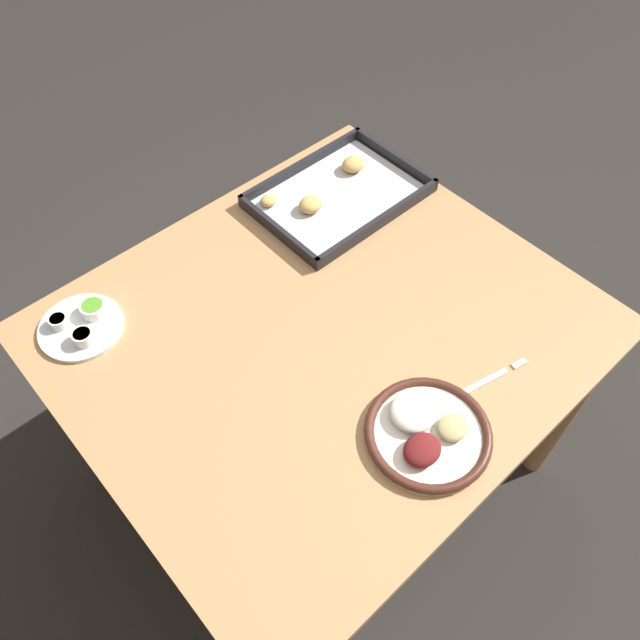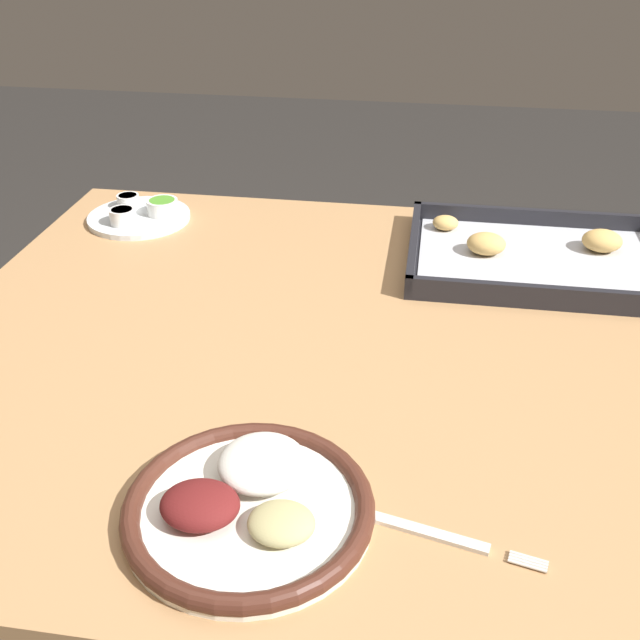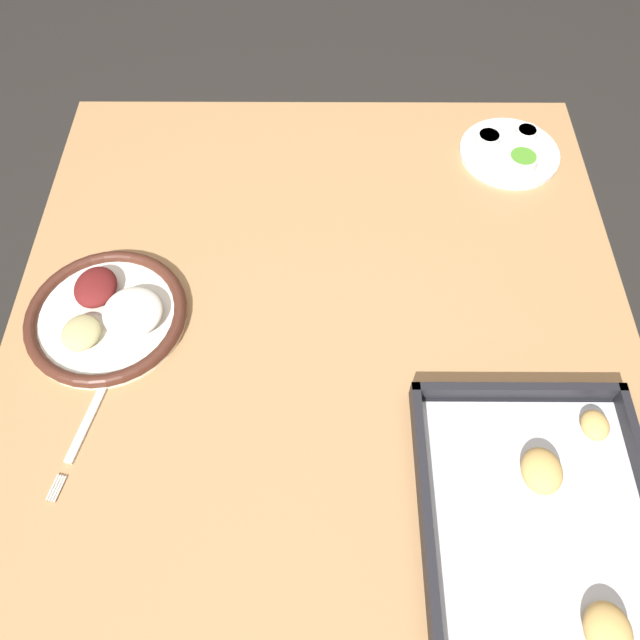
{
  "view_description": "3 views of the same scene",
  "coord_description": "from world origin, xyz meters",
  "px_view_note": "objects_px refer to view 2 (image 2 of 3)",
  "views": [
    {
      "loc": [
        -0.54,
        -0.59,
        1.82
      ],
      "look_at": [
        -0.01,
        0.0,
        0.76
      ],
      "focal_mm": 35.0,
      "sensor_mm": 36.0,
      "label": 1
    },
    {
      "loc": [
        0.12,
        -0.84,
        1.27
      ],
      "look_at": [
        -0.01,
        0.0,
        0.76
      ],
      "focal_mm": 42.0,
      "sensor_mm": 36.0,
      "label": 2
    },
    {
      "loc": [
        0.49,
        0.0,
        1.54
      ],
      "look_at": [
        -0.01,
        0.0,
        0.76
      ],
      "focal_mm": 35.0,
      "sensor_mm": 36.0,
      "label": 3
    }
  ],
  "objects_px": {
    "dinner_plate": "(248,504)",
    "saucer_plate": "(141,214)",
    "baking_tray": "(539,256)",
    "fork": "(423,531)"
  },
  "relations": [
    {
      "from": "dinner_plate",
      "to": "baking_tray",
      "type": "height_order",
      "value": "same"
    },
    {
      "from": "fork",
      "to": "saucer_plate",
      "type": "relative_size",
      "value": 1.14
    },
    {
      "from": "saucer_plate",
      "to": "baking_tray",
      "type": "bearing_deg",
      "value": -5.36
    },
    {
      "from": "baking_tray",
      "to": "fork",
      "type": "bearing_deg",
      "value": -105.01
    },
    {
      "from": "dinner_plate",
      "to": "saucer_plate",
      "type": "xyz_separation_m",
      "value": [
        -0.36,
        0.67,
        -0.0
      ]
    },
    {
      "from": "dinner_plate",
      "to": "fork",
      "type": "relative_size",
      "value": 1.19
    },
    {
      "from": "fork",
      "to": "saucer_plate",
      "type": "distance_m",
      "value": 0.86
    },
    {
      "from": "fork",
      "to": "saucer_plate",
      "type": "xyz_separation_m",
      "value": [
        -0.53,
        0.67,
        0.01
      ]
    },
    {
      "from": "saucer_plate",
      "to": "fork",
      "type": "bearing_deg",
      "value": -51.69
    },
    {
      "from": "saucer_plate",
      "to": "baking_tray",
      "type": "xyz_separation_m",
      "value": [
        0.69,
        -0.07,
        -0.0
      ]
    }
  ]
}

